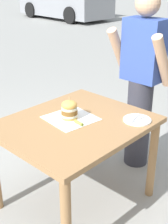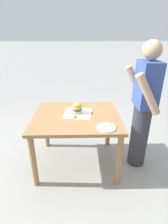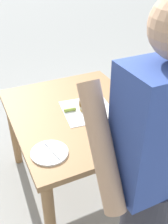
{
  "view_description": "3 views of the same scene",
  "coord_description": "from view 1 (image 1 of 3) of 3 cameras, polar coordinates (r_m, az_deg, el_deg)",
  "views": [
    {
      "loc": [
        1.54,
        -1.53,
        1.82
      ],
      "look_at": [
        0.0,
        0.1,
        0.81
      ],
      "focal_mm": 50.0,
      "sensor_mm": 36.0,
      "label": 1
    },
    {
      "loc": [
        2.07,
        0.05,
        1.75
      ],
      "look_at": [
        0.0,
        0.1,
        0.81
      ],
      "focal_mm": 28.0,
      "sensor_mm": 36.0,
      "label": 2
    },
    {
      "loc": [
        0.64,
        1.47,
        1.79
      ],
      "look_at": [
        0.0,
        0.1,
        0.81
      ],
      "focal_mm": 42.0,
      "sensor_mm": 36.0,
      "label": 3
    }
  ],
  "objects": [
    {
      "name": "pickle_spear",
      "position": [
        2.36,
        -0.96,
        -2.0
      ],
      "size": [
        0.09,
        0.03,
        0.02
      ],
      "primitive_type": "cylinder",
      "rotation": [
        0.0,
        1.57,
        3.02
      ],
      "color": "#8EA83D",
      "rests_on": "serving_paper"
    },
    {
      "name": "parked_car_near_curb",
      "position": [
        13.91,
        -3.51,
        19.61
      ],
      "size": [
        4.28,
        1.99,
        1.6
      ],
      "color": "gray",
      "rests_on": "ground"
    },
    {
      "name": "diner_across_table",
      "position": [
        2.98,
        10.43,
        5.51
      ],
      "size": [
        0.55,
        0.35,
        1.69
      ],
      "color": "#33333D",
      "rests_on": "ground"
    },
    {
      "name": "serving_paper",
      "position": [
        2.47,
        -2.44,
        -1.13
      ],
      "size": [
        0.4,
        0.4,
        0.0
      ],
      "primitive_type": "cube",
      "rotation": [
        0.0,
        0.0,
        -0.13
      ],
      "color": "white",
      "rests_on": "patio_table"
    },
    {
      "name": "side_plate_with_forks",
      "position": [
        2.47,
        9.69,
        -1.41
      ],
      "size": [
        0.22,
        0.22,
        0.02
      ],
      "color": "white",
      "rests_on": "patio_table"
    },
    {
      "name": "patio_table",
      "position": [
        2.47,
        -1.6,
        -4.17
      ],
      "size": [
        0.95,
        1.14,
        0.76
      ],
      "color": "#9E7247",
      "rests_on": "ground"
    },
    {
      "name": "sandwich",
      "position": [
        2.44,
        -2.69,
        0.45
      ],
      "size": [
        0.13,
        0.13,
        0.18
      ],
      "color": "gold",
      "rests_on": "serving_paper"
    },
    {
      "name": "ground_plane",
      "position": [
        2.83,
        -1.44,
        -15.78
      ],
      "size": [
        80.0,
        80.0,
        0.0
      ],
      "primitive_type": "plane",
      "color": "#9E9E99"
    }
  ]
}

